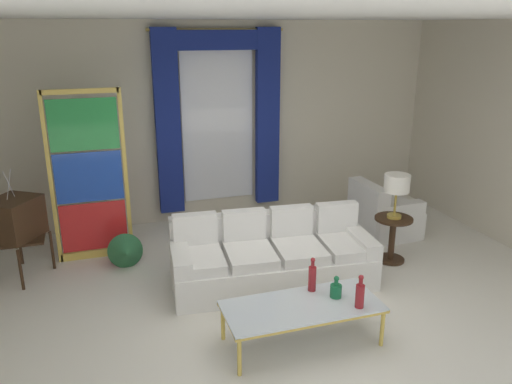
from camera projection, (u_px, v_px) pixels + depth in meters
ground_plane at (278, 309)px, 5.47m from camera, size 16.00×16.00×0.00m
wall_rear at (210, 123)px, 7.77m from camera, size 8.00×0.12×3.00m
ceiling_slab at (255, 15)px, 5.26m from camera, size 8.00×7.60×0.04m
curtained_window at (219, 108)px, 7.58m from camera, size 2.00×0.17×2.70m
couch_white_long at (271, 257)px, 6.00m from camera, size 2.41×1.13×0.86m
coffee_table at (302, 308)px, 4.79m from camera, size 1.49×0.65×0.41m
bottle_blue_decanter at (312, 277)px, 5.00m from camera, size 0.08×0.08×0.36m
bottle_crystal_tall at (336, 290)px, 4.90m from camera, size 0.11×0.11×0.22m
bottle_amber_squat at (360, 294)px, 4.70m from camera, size 0.08×0.08×0.33m
vintage_tv at (14, 220)px, 5.98m from camera, size 0.75×0.77×1.35m
armchair_white at (382, 216)px, 7.36m from camera, size 0.84×0.84×0.80m
stained_glass_divider at (89, 180)px, 6.40m from camera, size 0.95×0.05×2.20m
peacock_figurine at (126, 253)px, 6.32m from camera, size 0.44×0.60×0.50m
round_side_table at (392, 235)px, 6.51m from camera, size 0.48×0.48×0.59m
table_lamp_brass at (397, 185)px, 6.30m from camera, size 0.32×0.32×0.57m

